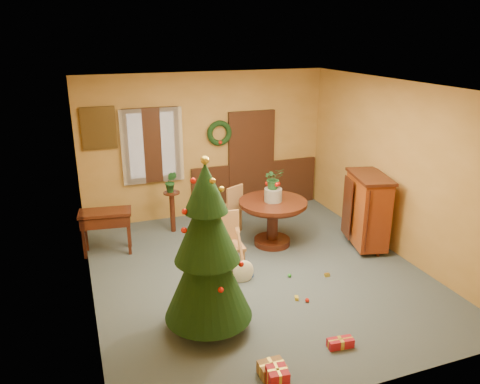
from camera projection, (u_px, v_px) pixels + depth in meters
name	position (u px, v px, depth m)	size (l,w,h in m)	color
room_envelope	(217.00, 161.00, 9.53)	(5.50, 5.50, 5.50)	#36454E
dining_table	(273.00, 214.00, 8.22)	(1.20, 1.20, 0.83)	black
urn	(273.00, 195.00, 8.10)	(0.31, 0.31, 0.23)	slate
centerpiece_plant	(274.00, 178.00, 8.01)	(0.33, 0.29, 0.37)	#1E4C23
chair_near	(228.00, 240.00, 7.34)	(0.44, 0.44, 0.97)	#9F723F
chair_far	(231.00, 207.00, 8.77)	(0.55, 0.55, 0.94)	#9F723F
guitar	(243.00, 258.00, 7.04)	(0.34, 0.16, 0.79)	#ECE6C4
plant_stand	(172.00, 207.00, 8.80)	(0.31, 0.31, 0.79)	black
stand_plant	(171.00, 182.00, 8.64)	(0.22, 0.18, 0.41)	#19471E
christmas_tree	(207.00, 252.00, 5.68)	(1.11, 1.11, 2.29)	#382111
writing_desk	(106.00, 221.00, 7.92)	(0.91, 0.54, 0.77)	black
sideboard	(367.00, 209.00, 8.11)	(0.78, 1.13, 1.32)	#511309
gift_a	(272.00, 369.00, 5.19)	(0.29, 0.21, 0.16)	brown
gift_b	(277.00, 378.00, 5.02)	(0.24, 0.24, 0.22)	maroon
gift_c	(205.00, 315.00, 6.20)	(0.26, 0.28, 0.13)	brown
gift_d	(340.00, 343.00, 5.66)	(0.33, 0.16, 0.11)	maroon
toy_a	(251.00, 276.00, 7.28)	(0.08, 0.05, 0.05)	#2954B1
toy_b	(289.00, 275.00, 7.27)	(0.06, 0.06, 0.06)	green
toy_c	(297.00, 298.00, 6.66)	(0.08, 0.05, 0.05)	gold
toy_d	(307.00, 300.00, 6.60)	(0.06, 0.06, 0.06)	red
toy_e	(327.00, 275.00, 7.30)	(0.08, 0.05, 0.05)	gold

